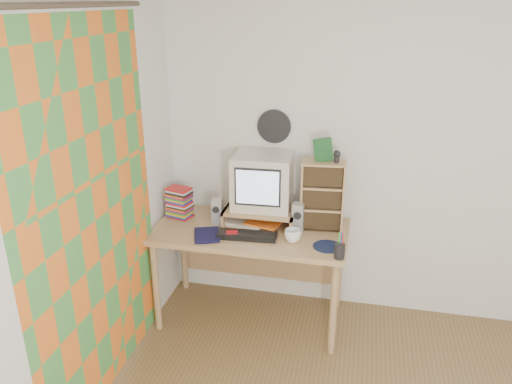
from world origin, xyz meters
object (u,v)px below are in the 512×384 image
at_px(dvd_stack, 179,202).
at_px(mug, 293,236).
at_px(cd_rack, 322,196).
at_px(diary, 195,234).
at_px(desk, 252,242).
at_px(keyboard, 247,236).
at_px(crt_monitor, 262,181).

xyz_separation_m(dvd_stack, mug, (0.90, -0.23, -0.08)).
height_order(dvd_stack, mug, dvd_stack).
xyz_separation_m(cd_rack, diary, (-0.85, -0.34, -0.23)).
distance_m(desk, keyboard, 0.25).
relative_size(dvd_stack, cd_rack, 0.49).
bearing_deg(keyboard, crt_monitor, 76.81).
bearing_deg(crt_monitor, keyboard, -101.99).
xyz_separation_m(keyboard, dvd_stack, (-0.58, 0.24, 0.11)).
relative_size(cd_rack, diary, 2.38).
bearing_deg(cd_rack, keyboard, -156.75).
bearing_deg(cd_rack, diary, -163.45).
xyz_separation_m(crt_monitor, dvd_stack, (-0.63, -0.05, -0.20)).
xyz_separation_m(mug, diary, (-0.68, -0.08, -0.02)).
distance_m(cd_rack, mug, 0.37).
distance_m(dvd_stack, mug, 0.94).
distance_m(desk, cd_rack, 0.63).
xyz_separation_m(crt_monitor, diary, (-0.41, -0.36, -0.30)).
bearing_deg(dvd_stack, mug, 0.42).
height_order(keyboard, diary, diary).
relative_size(crt_monitor, dvd_stack, 1.69).
xyz_separation_m(keyboard, mug, (0.32, 0.01, 0.03)).
distance_m(dvd_stack, diary, 0.40).
bearing_deg(diary, keyboard, -7.84).
distance_m(keyboard, diary, 0.37).
bearing_deg(desk, cd_rack, 7.22).
relative_size(desk, crt_monitor, 3.35).
distance_m(crt_monitor, diary, 0.62).
relative_size(crt_monitor, mug, 3.68).
bearing_deg(diary, dvd_stack, 106.65).
relative_size(mug, diary, 0.53).
bearing_deg(keyboard, dvd_stack, 154.33).
height_order(dvd_stack, diary, dvd_stack).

